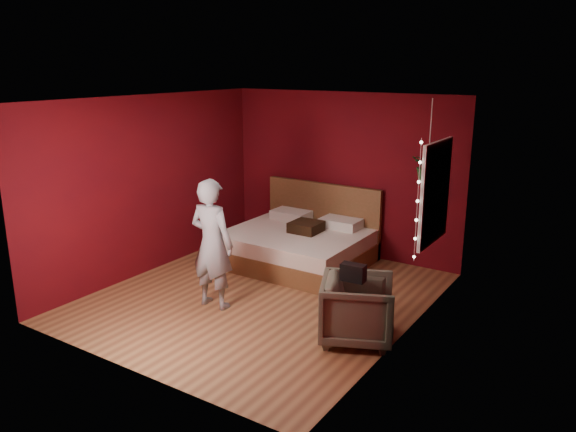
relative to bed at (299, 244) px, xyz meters
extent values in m
plane|color=#9A673D|center=(0.30, -1.42, -0.30)|extent=(4.50, 4.50, 0.00)
cube|color=#5A090E|center=(0.30, 0.84, 1.00)|extent=(4.00, 0.02, 2.60)
cube|color=#5A090E|center=(0.30, -3.68, 1.00)|extent=(4.00, 0.02, 2.60)
cube|color=#5A090E|center=(-1.71, -1.42, 1.00)|extent=(0.02, 4.50, 2.60)
cube|color=#5A090E|center=(2.31, -1.42, 1.00)|extent=(0.02, 4.50, 2.60)
cube|color=white|center=(0.30, -1.42, 2.31)|extent=(4.00, 4.50, 0.02)
cube|color=white|center=(2.27, -0.52, 1.20)|extent=(0.04, 0.97, 1.27)
cube|color=black|center=(2.26, -0.52, 1.20)|extent=(0.02, 0.85, 1.15)
cube|color=white|center=(2.25, -0.52, 1.20)|extent=(0.03, 0.05, 1.15)
cube|color=white|center=(2.25, -0.52, 1.20)|extent=(0.03, 0.85, 0.05)
cylinder|color=silver|center=(2.24, -1.04, 1.20)|extent=(0.01, 0.01, 1.45)
sphere|color=#FFF2CC|center=(2.24, -1.04, 0.53)|extent=(0.04, 0.04, 0.04)
sphere|color=#FFF2CC|center=(2.24, -1.04, 0.75)|extent=(0.04, 0.04, 0.04)
sphere|color=#FFF2CC|center=(2.24, -1.04, 0.98)|extent=(0.04, 0.04, 0.04)
sphere|color=#FFF2CC|center=(2.24, -1.04, 1.20)|extent=(0.04, 0.04, 0.04)
sphere|color=#FFF2CC|center=(2.24, -1.04, 1.43)|extent=(0.04, 0.04, 0.04)
sphere|color=#FFF2CC|center=(2.24, -1.04, 1.65)|extent=(0.04, 0.04, 0.04)
sphere|color=#FFF2CC|center=(2.24, -1.04, 1.88)|extent=(0.04, 0.04, 0.04)
cube|color=brown|center=(0.00, -0.10, -0.15)|extent=(2.06, 1.75, 0.29)
cube|color=beige|center=(0.00, -0.10, 0.11)|extent=(2.02, 1.72, 0.23)
cube|color=brown|center=(0.00, 0.74, 0.27)|extent=(2.06, 0.08, 1.13)
cube|color=silver|center=(-0.46, 0.49, 0.29)|extent=(0.62, 0.39, 0.14)
cube|color=silver|center=(0.46, 0.49, 0.29)|extent=(0.62, 0.39, 0.14)
imported|color=gray|center=(-0.05, -1.99, 0.54)|extent=(0.63, 0.43, 1.67)
imported|color=#666651|center=(1.90, -1.82, 0.07)|extent=(1.06, 1.05, 0.73)
cube|color=black|center=(1.87, -1.90, 0.54)|extent=(0.28, 0.15, 0.19)
cube|color=black|center=(0.12, 0.00, 0.30)|extent=(0.44, 0.44, 0.16)
cylinder|color=silver|center=(2.00, -0.06, 1.98)|extent=(0.01, 0.01, 0.64)
imported|color=#175221|center=(2.00, -0.06, 1.45)|extent=(0.42, 0.37, 0.43)
camera|label=1|loc=(4.39, -7.08, 2.74)|focal=35.00mm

